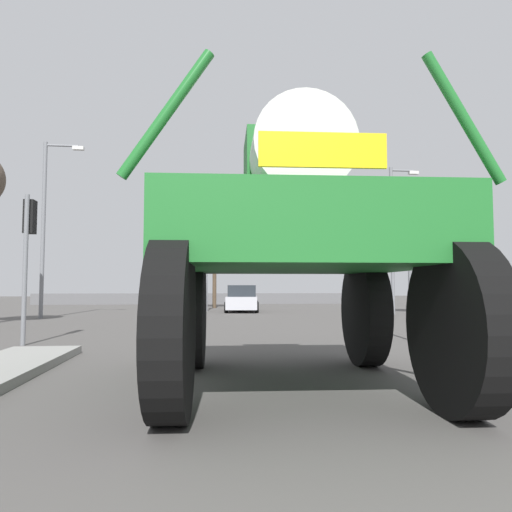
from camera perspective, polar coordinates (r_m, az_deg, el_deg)
The scene contains 12 objects.
ground_plane at distance 18.28m, azimuth -2.66°, elevation -8.12°, with size 120.00×120.00×0.00m, color #4C4947.
oversize_sprayer at distance 6.89m, azimuth 4.51°, elevation 1.19°, with size 4.16×5.51×3.97m.
sedan_ahead at distance 27.74m, azimuth -1.66°, elevation -5.15°, with size 2.21×4.25×1.52m.
traffic_signal_near_left at distance 13.12m, azimuth -25.39°, elevation 2.22°, with size 0.24×0.54×3.67m.
traffic_signal_near_right at distance 13.54m, azimuth 17.47°, elevation 2.39°, with size 0.24×0.54×3.84m.
traffic_signal_far_left at distance 28.81m, azimuth -12.98°, elevation -1.33°, with size 0.24×0.55×3.52m.
traffic_signal_far_right at distance 28.61m, azimuth -5.85°, elevation -0.76°, with size 0.24×0.55×3.94m.
streetlight_far_left at distance 24.00m, azimuth -23.62°, elevation 3.98°, with size 1.81×0.24×8.10m.
streetlight_far_right at distance 25.84m, azimuth 16.06°, elevation 2.69°, with size 1.57×0.24×7.64m.
bare_tree_right at distance 25.74m, azimuth 21.71°, elevation 5.02°, with size 2.61×2.61×6.46m.
bare_tree_far_center at distance 32.87m, azimuth -4.93°, elevation 1.06°, with size 2.73×2.73×5.34m.
roadside_barrier at distance 40.37m, azimuth -4.62°, elevation -5.08°, with size 29.85×0.24×0.90m, color #59595B.
Camera 1 is at (-1.14, -0.19, 1.40)m, focal length 33.70 mm.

